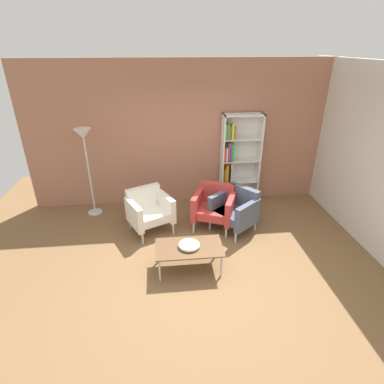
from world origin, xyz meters
The scene contains 10 objects.
ground_plane centered at (0.00, 0.00, 0.00)m, with size 8.32×8.32×0.00m, color brown.
brick_back_panel centered at (0.00, 2.46, 1.45)m, with size 6.40×0.12×2.90m, color #A87056.
plaster_right_partition centered at (2.86, 0.60, 1.45)m, with size 0.12×5.20×2.90m, color silver.
bookshelf_tall centered at (0.98, 2.24, 0.92)m, with size 0.80×0.30×1.90m.
coffee_table_low centered at (-0.20, 0.11, 0.37)m, with size 1.00×0.56×0.40m.
decorative_bowl centered at (-0.20, 0.11, 0.43)m, with size 0.32×0.32×0.05m.
armchair_near_window centered at (0.39, 1.31, 0.41)m, with size 0.90×0.87×0.78m.
armchair_corner_red centered at (-0.82, 1.29, 0.41)m, with size 0.92×0.89×0.78m.
armchair_by_bookshelf centered at (0.75, 1.15, 0.41)m, with size 0.94×0.95×0.78m.
floor_lamp_torchiere centered at (-1.95, 2.03, 1.45)m, with size 0.32×0.32×1.74m.
Camera 1 is at (-0.55, -3.60, 3.12)m, focal length 28.60 mm.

